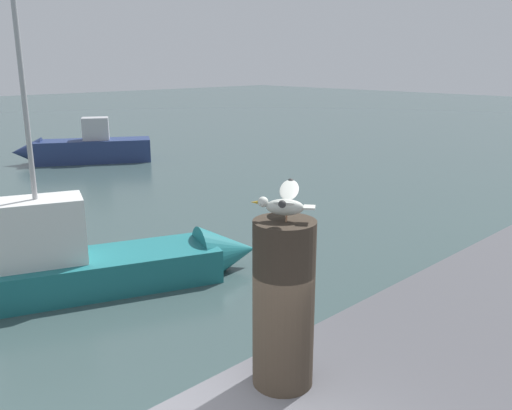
% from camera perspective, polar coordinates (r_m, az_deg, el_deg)
% --- Properties ---
extents(mooring_post, '(0.39, 0.39, 1.10)m').
position_cam_1_polar(mooring_post, '(3.44, 2.93, -10.46)').
color(mooring_post, '#382D23').
rests_on(mooring_post, harbor_quay).
extents(seagull, '(0.53, 0.45, 0.20)m').
position_cam_1_polar(seagull, '(3.21, 3.02, 0.24)').
color(seagull, tan).
rests_on(seagull, mooring_post).
extents(boat_navy, '(4.90, 3.54, 1.76)m').
position_cam_1_polar(boat_navy, '(21.63, -18.03, 5.67)').
color(boat_navy, navy).
rests_on(boat_navy, ground_plane).
extents(boat_teal, '(5.66, 3.10, 5.26)m').
position_cam_1_polar(boat_teal, '(9.55, -15.55, -5.73)').
color(boat_teal, '#1E7075').
rests_on(boat_teal, ground_plane).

